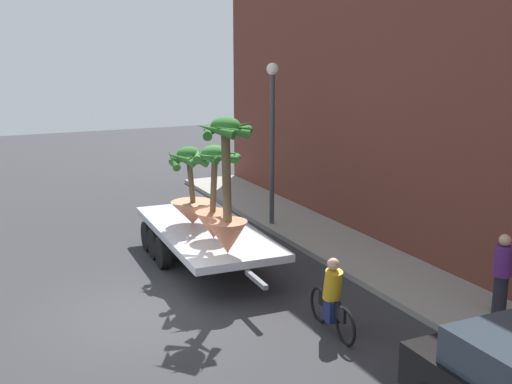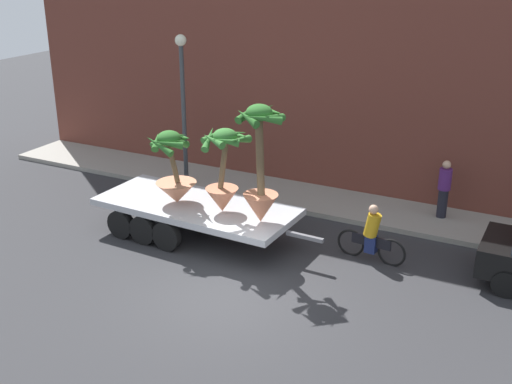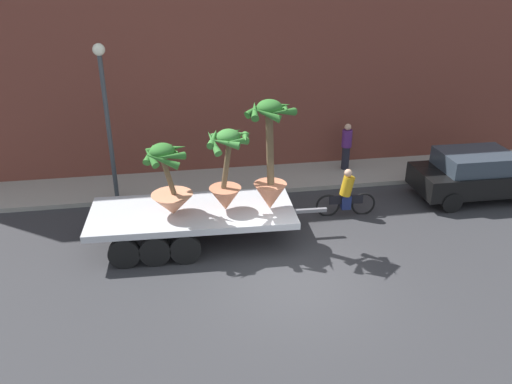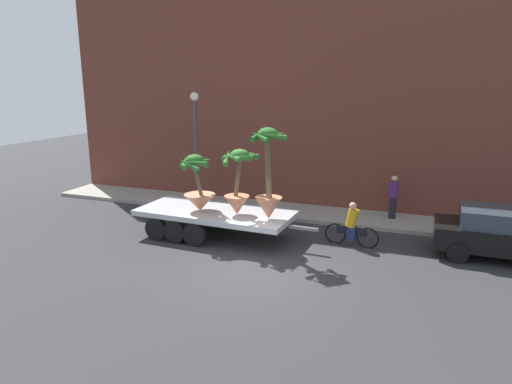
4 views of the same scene
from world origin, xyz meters
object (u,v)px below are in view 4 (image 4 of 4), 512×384
Objects in this scene: cyclist at (352,227)px; pedestrian_near_gate at (393,196)px; parked_car at (503,233)px; street_lamp at (196,135)px; potted_palm_rear at (238,184)px; potted_palm_front at (269,180)px; flatbed_trailer at (209,216)px; potted_palm_middle at (198,188)px.

pedestrian_near_gate reaches higher than cyclist.
pedestrian_near_gate reaches higher than parked_car.
potted_palm_rear is at bearing -44.10° from street_lamp.
potted_palm_rear is 0.75× the size of potted_palm_front.
cyclist is at bearing 23.28° from potted_palm_front.
cyclist is (4.92, 0.83, -0.09)m from flatbed_trailer.
potted_palm_rear is 1.14× the size of potted_palm_middle.
potted_palm_rear reaches higher than parked_car.
potted_palm_front is at bearing -36.91° from street_lamp.
parked_car is 2.42× the size of pedestrian_near_gate.
flatbed_trailer is at bearing 173.07° from potted_palm_front.
potted_palm_rear is 8.52m from parked_car.
potted_palm_front reaches higher than pedestrian_near_gate.
flatbed_trailer is 2.82m from potted_palm_front.
potted_palm_front reaches higher than potted_palm_rear.
cyclist is at bearing -173.61° from parked_car.
potted_palm_front is 0.73× the size of parked_car.
street_lamp reaches higher than flatbed_trailer.
flatbed_trailer is at bearing 173.39° from potted_palm_rear.
pedestrian_near_gate is (6.30, 4.26, -0.74)m from potted_palm_middle.
street_lamp is at bearing 118.69° from potted_palm_middle.
potted_palm_rear reaches higher than potted_palm_middle.
cyclist is 7.73m from street_lamp.
potted_palm_front is at bearing -6.93° from flatbed_trailer.
parked_car is at bearing -38.08° from pedestrian_near_gate.
potted_palm_middle is 0.66× the size of potted_palm_front.
potted_palm_rear reaches higher than flatbed_trailer.
potted_palm_front is 1.64× the size of cyclist.
flatbed_trailer is 3.82× the size of pedestrian_near_gate.
flatbed_trailer is at bearing -145.77° from pedestrian_near_gate.
potted_palm_front is 7.49m from parked_car.
potted_palm_front is (2.34, -0.28, 1.55)m from flatbed_trailer.
potted_palm_front is 5.55m from street_lamp.
street_lamp is at bearing 143.09° from potted_palm_front.
flatbed_trailer is 9.60m from parked_car.
street_lamp is at bearing 162.64° from cyclist.
potted_palm_middle is at bearing -145.94° from pedestrian_near_gate.
potted_palm_rear is 0.47× the size of street_lamp.
pedestrian_near_gate is (3.66, 4.37, -1.26)m from potted_palm_front.
potted_palm_rear is 4.67m from street_lamp.
street_lamp reaches higher than parked_car.
potted_palm_rear reaches higher than cyclist.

